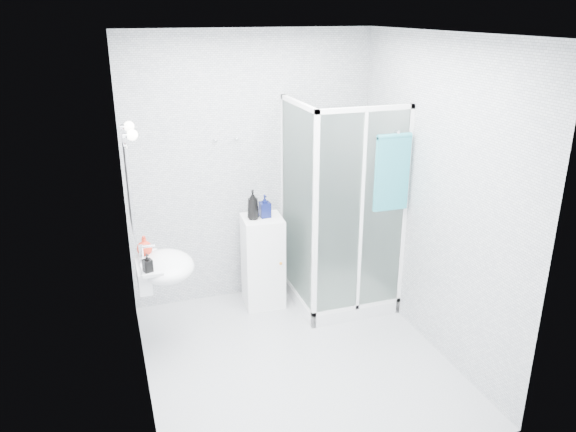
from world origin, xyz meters
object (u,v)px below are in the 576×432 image
object	(u,v)px
shower_enclosure	(335,263)
storage_cabinet	(263,261)
hand_towel	(392,171)
shampoo_bottle_a	(253,205)
soap_dispenser_black	(147,263)
shampoo_bottle_b	(265,206)
soap_dispenser_orange	(144,246)
wall_basin	(162,267)

from	to	relation	value
shower_enclosure	storage_cabinet	world-z (taller)	shower_enclosure
hand_towel	shampoo_bottle_a	distance (m)	1.31
storage_cabinet	soap_dispenser_black	bearing A→B (deg)	-142.25
shampoo_bottle_b	soap_dispenser_black	size ratio (longest dim) A/B	1.48
shampoo_bottle_b	soap_dispenser_orange	size ratio (longest dim) A/B	1.33
storage_cabinet	hand_towel	world-z (taller)	hand_towel
soap_dispenser_orange	soap_dispenser_black	world-z (taller)	soap_dispenser_orange
hand_towel	soap_dispenser_black	world-z (taller)	hand_towel
soap_dispenser_orange	shower_enclosure	bearing A→B (deg)	5.55
wall_basin	shampoo_bottle_b	distance (m)	1.20
shampoo_bottle_a	soap_dispenser_black	distance (m)	1.28
wall_basin	shampoo_bottle_a	size ratio (longest dim) A/B	2.00
wall_basin	shampoo_bottle_a	world-z (taller)	shampoo_bottle_a
wall_basin	hand_towel	distance (m)	2.09
storage_cabinet	soap_dispenser_orange	size ratio (longest dim) A/B	5.53
soap_dispenser_black	shampoo_bottle_a	bearing A→B (deg)	35.51
soap_dispenser_orange	soap_dispenser_black	bearing A→B (deg)	-91.20
wall_basin	soap_dispenser_black	xyz separation A→B (m)	(-0.12, -0.18, 0.14)
hand_towel	shampoo_bottle_a	size ratio (longest dim) A/B	2.42
shampoo_bottle_b	soap_dispenser_black	world-z (taller)	shampoo_bottle_b
hand_towel	wall_basin	bearing A→B (deg)	177.55
hand_towel	shampoo_bottle_b	xyz separation A→B (m)	(-0.95, 0.66, -0.43)
storage_cabinet	hand_towel	xyz separation A→B (m)	(0.98, -0.65, 1.00)
wall_basin	storage_cabinet	bearing A→B (deg)	29.35
shower_enclosure	soap_dispenser_black	distance (m)	1.91
wall_basin	soap_dispenser_orange	world-z (taller)	soap_dispenser_orange
soap_dispenser_orange	soap_dispenser_black	distance (m)	0.33
storage_cabinet	shower_enclosure	bearing A→B (deg)	-16.58
shampoo_bottle_a	soap_dispenser_orange	xyz separation A→B (m)	(-1.03, -0.41, -0.10)
wall_basin	shower_enclosure	bearing A→B (deg)	10.81
shower_enclosure	soap_dispenser_black	world-z (taller)	shower_enclosure
shower_enclosure	storage_cabinet	distance (m)	0.70
shower_enclosure	soap_dispenser_black	size ratio (longest dim) A/B	13.66
shampoo_bottle_b	shampoo_bottle_a	bearing A→B (deg)	-172.13
shower_enclosure	wall_basin	bearing A→B (deg)	-169.19
hand_towel	soap_dispenser_black	distance (m)	2.17
shower_enclosure	hand_towel	bearing A→B (deg)	-50.41
wall_basin	shampoo_bottle_b	size ratio (longest dim) A/B	2.58
wall_basin	soap_dispenser_black	distance (m)	0.26
storage_cabinet	hand_towel	size ratio (longest dim) A/B	1.33
soap_dispenser_orange	storage_cabinet	bearing A→B (deg)	20.54
wall_basin	soap_dispenser_orange	size ratio (longest dim) A/B	3.42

